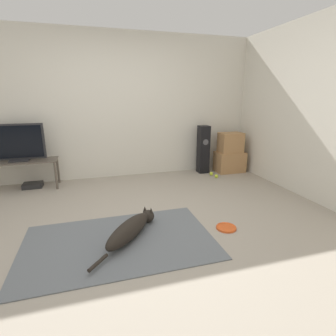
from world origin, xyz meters
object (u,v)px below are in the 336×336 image
(floor_speaker, at_px, (203,149))
(dog, at_px, (131,229))
(frisbee, at_px, (226,228))
(cardboard_box_upper, at_px, (231,143))
(tennis_ball_near_speaker, at_px, (211,174))
(tennis_ball_by_boxes, at_px, (216,176))
(tv, at_px, (17,143))
(cardboard_box_lower, at_px, (230,162))
(game_console, at_px, (33,185))
(tv_stand, at_px, (20,164))

(floor_speaker, bearing_deg, dog, -129.76)
(frisbee, bearing_deg, cardboard_box_upper, 60.15)
(dog, height_order, tennis_ball_near_speaker, dog)
(cardboard_box_upper, height_order, tennis_ball_by_boxes, cardboard_box_upper)
(dog, height_order, tv, tv)
(dog, bearing_deg, tv, 125.30)
(dog, bearing_deg, frisbee, -5.19)
(cardboard_box_lower, bearing_deg, dog, -138.81)
(cardboard_box_lower, relative_size, floor_speaker, 0.60)
(dog, height_order, cardboard_box_lower, cardboard_box_lower)
(dog, xyz_separation_m, tennis_ball_by_boxes, (1.84, 1.68, -0.08))
(frisbee, bearing_deg, floor_speaker, 73.04)
(game_console, bearing_deg, tennis_ball_near_speaker, -3.96)
(tv, bearing_deg, frisbee, -40.32)
(tv_stand, relative_size, tv, 1.38)
(cardboard_box_lower, height_order, tv, tv)
(tennis_ball_near_speaker, height_order, game_console, game_console)
(cardboard_box_lower, height_order, cardboard_box_upper, cardboard_box_upper)
(cardboard_box_lower, bearing_deg, game_console, 178.86)
(tv_stand, height_order, tennis_ball_by_boxes, tv_stand)
(floor_speaker, height_order, tv, tv)
(tennis_ball_near_speaker, bearing_deg, tv, 176.61)
(tv, relative_size, tennis_ball_by_boxes, 12.13)
(frisbee, height_order, tennis_ball_near_speaker, tennis_ball_near_speaker)
(tennis_ball_by_boxes, bearing_deg, tv, 173.63)
(cardboard_box_upper, height_order, game_console, cardboard_box_upper)
(floor_speaker, distance_m, tv, 3.21)
(tv_stand, relative_size, tennis_ball_by_boxes, 16.78)
(floor_speaker, xyz_separation_m, game_console, (-3.07, -0.03, -0.42))
(frisbee, bearing_deg, tv_stand, 139.72)
(cardboard_box_upper, bearing_deg, tennis_ball_by_boxes, -144.66)
(game_console, bearing_deg, floor_speaker, 0.59)
(dog, height_order, cardboard_box_upper, cardboard_box_upper)
(cardboard_box_upper, xyz_separation_m, floor_speaker, (-0.53, 0.12, -0.13))
(game_console, bearing_deg, frisbee, -42.12)
(tv, bearing_deg, dog, -54.70)
(dog, distance_m, game_console, 2.46)
(tv, xyz_separation_m, tennis_ball_by_boxes, (3.29, -0.37, -0.72))
(frisbee, distance_m, tennis_ball_near_speaker, 2.09)
(tv_stand, xyz_separation_m, tennis_ball_near_speaker, (3.27, -0.19, -0.38))
(floor_speaker, bearing_deg, frisbee, -106.96)
(tv_stand, bearing_deg, floor_speaker, 1.05)
(tv, bearing_deg, cardboard_box_lower, -0.73)
(cardboard_box_lower, height_order, tv_stand, tv_stand)
(floor_speaker, bearing_deg, game_console, -179.41)
(tv_stand, xyz_separation_m, tennis_ball_by_boxes, (3.29, -0.36, -0.38))
(frisbee, height_order, floor_speaker, floor_speaker)
(tv, xyz_separation_m, tennis_ball_near_speaker, (3.27, -0.19, -0.72))
(cardboard_box_upper, distance_m, game_console, 3.64)
(dog, xyz_separation_m, floor_speaker, (1.75, 2.10, 0.35))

